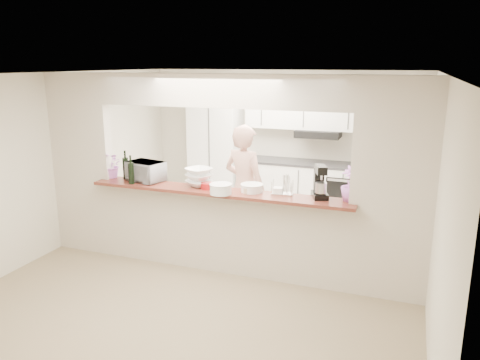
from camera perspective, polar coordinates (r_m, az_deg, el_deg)
The scene contains 19 objects.
floor at distance 6.21m, azimuth -2.45°, elevation -10.87°, with size 6.00×6.00×0.00m, color gray.
tile_overlay at distance 7.55m, azimuth 2.11°, elevation -6.16°, with size 5.00×2.90×0.01m, color #BDB7AA.
partition at distance 5.74m, azimuth -2.60°, elevation 2.65°, with size 5.00×0.15×2.50m.
bar_counter at distance 5.99m, azimuth -2.52°, elevation -5.89°, with size 3.40×0.38×1.09m.
kitchen_cabinets at distance 8.42m, azimuth 3.46°, elevation 2.82°, with size 3.15×0.62×2.25m.
refrigerator at distance 8.04m, azimuth 18.73°, elevation 0.62°, with size 0.75×0.70×1.70m, color #B6B6BB.
flower_left at distance 6.61m, azimuth -15.32°, elevation 1.75°, with size 0.32×0.27×0.35m, color #C769A6.
wine_bottle_a at distance 6.51m, azimuth -13.77°, elevation 1.47°, with size 0.08×0.08×0.39m.
wine_bottle_b at distance 6.21m, azimuth -13.14°, elevation 0.86°, with size 0.08×0.08×0.38m.
toaster_oven at distance 6.33m, azimuth -11.44°, elevation 1.05°, with size 0.48×0.32×0.26m, color #B1B0B5.
serving_bowls at distance 5.97m, azimuth -5.04°, elevation 0.33°, with size 0.31×0.31×0.23m, color white.
plate_stack_a at distance 5.61m, azimuth -2.37°, elevation -1.09°, with size 0.27×0.27×0.12m.
plate_stack_b at distance 5.71m, azimuth 1.45°, elevation -0.97°, with size 0.28×0.28×0.10m.
red_bowl at distance 5.86m, azimuth -4.03°, elevation -0.71°, with size 0.16×0.16×0.08m, color maroon.
tan_bowl at distance 5.66m, azimuth 1.06°, elevation -1.25°, with size 0.14×0.14×0.07m, color tan.
utensil_caddy at distance 5.60m, azimuth 5.20°, elevation -0.74°, with size 0.28×0.18×0.24m.
stand_mixer at distance 5.50m, azimuth 9.72°, elevation -0.39°, with size 0.25×0.30×0.39m.
flower_right at distance 5.44m, azimuth 13.38°, elevation -0.44°, with size 0.23×0.23×0.41m, color #A665BB.
person at distance 6.59m, azimuth 0.54°, elevation -1.05°, with size 0.66×0.43×1.80m, color #D39B89.
Camera 1 is at (2.19, -5.19, 2.63)m, focal length 35.00 mm.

